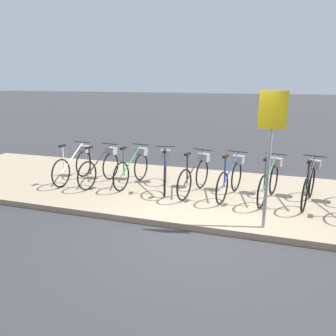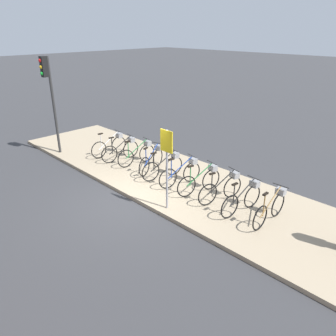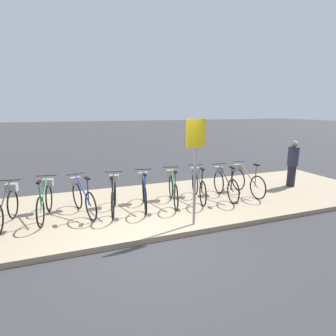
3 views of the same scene
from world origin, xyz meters
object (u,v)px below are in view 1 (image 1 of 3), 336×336
at_px(parked_bicycle_7, 310,183).
at_px(parked_bicycle_1, 102,166).
at_px(parked_bicycle_2, 133,167).
at_px(parked_bicycle_5, 231,177).
at_px(parked_bicycle_4, 195,174).
at_px(sign_post, 271,138).
at_px(parked_bicycle_6, 270,180).
at_px(parked_bicycle_0, 75,164).
at_px(parked_bicycle_3, 165,170).

bearing_deg(parked_bicycle_7, parked_bicycle_1, -178.81).
xyz_separation_m(parked_bicycle_2, parked_bicycle_5, (2.37, -0.12, 0.00)).
xyz_separation_m(parked_bicycle_2, parked_bicycle_4, (1.58, -0.15, 0.00)).
distance_m(parked_bicycle_2, sign_post, 3.69).
distance_m(parked_bicycle_6, parked_bicycle_7, 0.79).
bearing_deg(parked_bicycle_7, parked_bicycle_0, -178.94).
distance_m(parked_bicycle_1, parked_bicycle_2, 0.79).
height_order(parked_bicycle_2, parked_bicycle_3, same).
distance_m(parked_bicycle_3, parked_bicycle_5, 1.55).
relative_size(parked_bicycle_4, parked_bicycle_6, 1.01).
bearing_deg(parked_bicycle_6, sign_post, -92.04).
bearing_deg(parked_bicycle_3, parked_bicycle_0, -176.61).
distance_m(parked_bicycle_2, parked_bicycle_5, 2.38).
bearing_deg(parked_bicycle_4, parked_bicycle_5, 2.12).
bearing_deg(parked_bicycle_0, parked_bicycle_5, 0.77).
height_order(parked_bicycle_6, parked_bicycle_7, same).
relative_size(parked_bicycle_1, parked_bicycle_2, 1.00).
xyz_separation_m(parked_bicycle_7, sign_post, (-0.84, -1.51, 1.14)).
height_order(parked_bicycle_1, parked_bicycle_2, same).
bearing_deg(parked_bicycle_6, parked_bicycle_0, -179.29).
bearing_deg(parked_bicycle_5, parked_bicycle_1, -179.11).
distance_m(parked_bicycle_3, parked_bicycle_7, 3.14).
height_order(parked_bicycle_4, parked_bicycle_7, same).
distance_m(parked_bicycle_4, parked_bicycle_5, 0.79).
distance_m(parked_bicycle_4, parked_bicycle_7, 2.39).
height_order(parked_bicycle_6, sign_post, sign_post).
relative_size(parked_bicycle_1, sign_post, 0.70).
height_order(parked_bicycle_0, parked_bicycle_7, same).
height_order(parked_bicycle_4, sign_post, sign_post).
bearing_deg(parked_bicycle_3, parked_bicycle_7, -0.69).
bearing_deg(parked_bicycle_0, parked_bicycle_7, 1.06).
xyz_separation_m(parked_bicycle_0, sign_post, (4.65, -1.41, 1.14)).
relative_size(parked_bicycle_0, parked_bicycle_7, 1.02).
distance_m(parked_bicycle_4, parked_bicycle_6, 1.60).
distance_m(parked_bicycle_0, parked_bicycle_4, 3.11).
height_order(parked_bicycle_0, parked_bicycle_6, same).
height_order(parked_bicycle_0, parked_bicycle_1, same).
height_order(parked_bicycle_0, parked_bicycle_2, same).
distance_m(parked_bicycle_0, parked_bicycle_6, 4.71).
distance_m(parked_bicycle_5, parked_bicycle_6, 0.81).
bearing_deg(parked_bicycle_6, parked_bicycle_1, -179.20).
bearing_deg(parked_bicycle_0, parked_bicycle_6, 0.71).
bearing_deg(parked_bicycle_4, parked_bicycle_6, 1.27).
distance_m(parked_bicycle_1, sign_post, 4.30).
bearing_deg(parked_bicycle_2, parked_bicycle_1, -167.52).
bearing_deg(parked_bicycle_7, parked_bicycle_6, -176.87).
height_order(parked_bicycle_2, parked_bicycle_7, same).
bearing_deg(parked_bicycle_1, sign_post, -19.85).
bearing_deg(sign_post, parked_bicycle_6, 87.96).
distance_m(parked_bicycle_0, parked_bicycle_1, 0.75).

